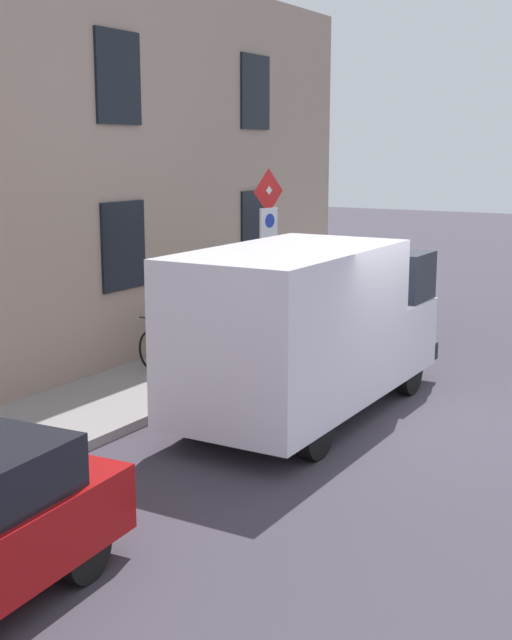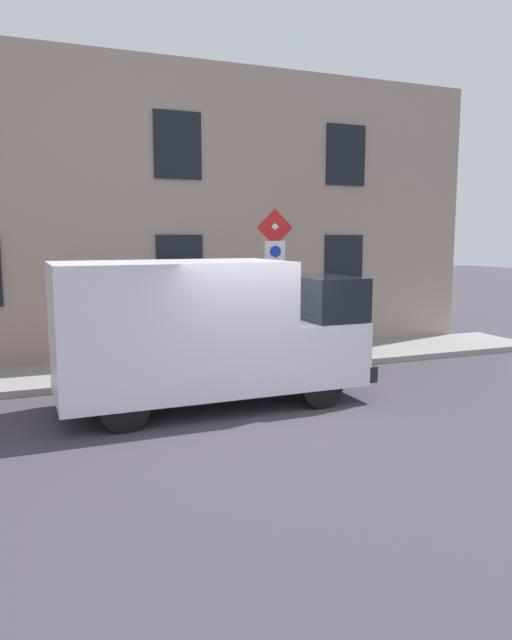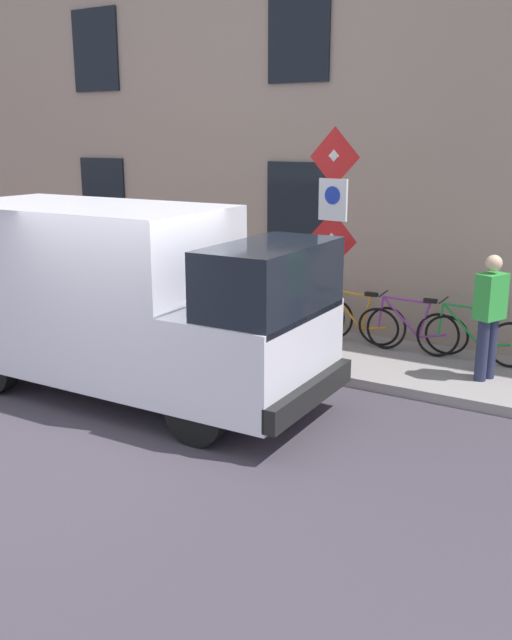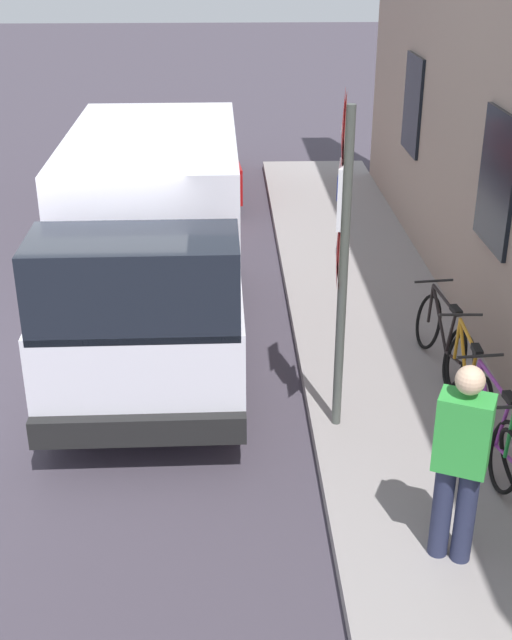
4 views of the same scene
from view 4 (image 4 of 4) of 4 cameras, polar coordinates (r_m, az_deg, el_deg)
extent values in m
plane|color=#403944|center=(10.03, -11.32, -3.13)|extent=(80.00, 80.00, 0.00)
cube|color=gray|center=(10.05, 9.06, -2.42)|extent=(2.15, 17.85, 0.14)
cube|color=black|center=(9.54, 16.26, 9.18)|extent=(0.06, 1.10, 1.50)
cube|color=black|center=(13.64, 10.75, 14.37)|extent=(0.06, 1.10, 1.50)
cylinder|color=#474C47|center=(7.81, 6.01, 2.95)|extent=(0.09, 0.09, 3.20)
pyramid|color=silver|center=(7.40, 5.85, 12.69)|extent=(0.12, 0.50, 0.50)
pyramid|color=red|center=(7.40, 5.89, 12.68)|extent=(0.11, 0.56, 0.56)
cube|color=white|center=(7.54, 5.82, 8.60)|extent=(0.11, 0.44, 0.56)
cylinder|color=#1933B2|center=(7.52, 5.65, 9.04)|extent=(0.05, 0.24, 0.24)
pyramid|color=silver|center=(7.72, 5.49, 4.69)|extent=(0.12, 0.50, 0.50)
pyramid|color=red|center=(7.72, 5.53, 4.69)|extent=(0.11, 0.56, 0.56)
cube|color=white|center=(10.43, -6.91, 6.80)|extent=(2.03, 3.82, 2.18)
cube|color=white|center=(8.25, -7.83, -2.51)|extent=(2.01, 1.42, 1.10)
cube|color=black|center=(7.68, -8.34, 2.70)|extent=(1.93, 0.99, 0.84)
cube|color=black|center=(7.79, -8.10, -7.50)|extent=(2.00, 0.18, 0.28)
cylinder|color=black|center=(8.66, -1.69, -4.56)|extent=(0.23, 0.76, 0.76)
cylinder|color=black|center=(8.82, -13.25, -4.71)|extent=(0.23, 0.76, 0.76)
cylinder|color=black|center=(11.66, -2.03, 3.60)|extent=(0.23, 0.76, 0.76)
cylinder|color=black|center=(11.78, -10.63, 3.39)|extent=(0.23, 0.76, 0.76)
cube|color=#A60F11|center=(16.55, -4.70, 10.83)|extent=(2.05, 4.12, 0.64)
cube|color=black|center=(16.23, -4.74, 12.37)|extent=(1.79, 2.52, 0.60)
cylinder|color=black|center=(17.89, -7.37, 10.89)|extent=(0.22, 0.61, 0.60)
cylinder|color=black|center=(17.93, -2.33, 11.11)|extent=(0.22, 0.61, 0.60)
cylinder|color=black|center=(15.34, -7.38, 8.47)|extent=(0.22, 0.61, 0.60)
cylinder|color=black|center=(15.39, -1.55, 8.72)|extent=(0.22, 0.61, 0.60)
torus|color=black|center=(7.73, 16.76, -9.02)|extent=(0.16, 0.66, 0.66)
cylinder|color=#1D8B36|center=(7.58, 17.06, -7.57)|extent=(0.04, 0.09, 0.50)
torus|color=black|center=(8.46, 14.65, -5.53)|extent=(0.23, 0.67, 0.65)
cylinder|color=#863392|center=(8.09, 15.65, -5.47)|extent=(0.09, 0.60, 0.60)
cylinder|color=#863392|center=(7.90, 16.08, -4.05)|extent=(0.10, 0.73, 0.07)
cylinder|color=#863392|center=(7.82, 16.62, -6.91)|extent=(0.05, 0.19, 0.55)
cylinder|color=#863392|center=(7.84, 16.79, -8.86)|extent=(0.07, 0.43, 0.12)
cylinder|color=#863392|center=(8.32, 14.90, -4.15)|extent=(0.04, 0.09, 0.50)
cube|color=black|center=(7.61, 17.12, -5.20)|extent=(0.10, 0.21, 0.06)
cylinder|color=#262626|center=(8.16, 15.19, -2.41)|extent=(0.46, 0.07, 0.03)
torus|color=black|center=(9.26, 13.51, -2.57)|extent=(0.20, 0.67, 0.65)
torus|color=black|center=(8.38, 15.04, -5.92)|extent=(0.20, 0.67, 0.65)
cylinder|color=orange|center=(8.88, 14.10, -2.41)|extent=(0.06, 0.60, 0.60)
cylinder|color=orange|center=(8.69, 14.40, -1.05)|extent=(0.06, 0.73, 0.07)
cylinder|color=orange|center=(8.58, 14.63, -3.63)|extent=(0.04, 0.19, 0.55)
cylinder|color=orange|center=(8.57, 14.67, -5.43)|extent=(0.05, 0.43, 0.12)
cylinder|color=orange|center=(9.13, 13.70, -1.27)|extent=(0.04, 0.09, 0.50)
cube|color=black|center=(8.37, 14.98, -2.01)|extent=(0.09, 0.20, 0.06)
cylinder|color=#262626|center=(8.98, 13.92, 0.35)|extent=(0.46, 0.05, 0.03)
torus|color=black|center=(10.04, 11.78, -0.12)|extent=(0.24, 0.67, 0.65)
torus|color=black|center=(9.17, 13.90, -2.90)|extent=(0.24, 0.67, 0.65)
cylinder|color=black|center=(9.67, 12.53, 0.14)|extent=(0.10, 0.60, 0.60)
cylinder|color=black|center=(9.50, 12.83, 1.43)|extent=(0.11, 0.73, 0.07)
cylinder|color=black|center=(9.37, 13.26, -0.89)|extent=(0.06, 0.19, 0.55)
cylinder|color=black|center=(9.36, 13.41, -2.52)|extent=(0.08, 0.43, 0.12)
cylinder|color=black|center=(9.92, 11.95, 1.11)|extent=(0.04, 0.09, 0.50)
cube|color=black|center=(9.18, 13.61, 0.66)|extent=(0.10, 0.21, 0.06)
cylinder|color=#262626|center=(9.78, 12.15, 2.64)|extent=(0.46, 0.08, 0.03)
cylinder|color=#262B47|center=(6.81, 14.20, -12.89)|extent=(0.16, 0.16, 0.85)
cylinder|color=#262B47|center=(6.83, 12.68, -12.62)|extent=(0.16, 0.16, 0.85)
cube|color=green|center=(6.40, 14.10, -7.55)|extent=(0.47, 0.40, 0.62)
sphere|color=beige|center=(6.17, 14.54, -4.03)|extent=(0.22, 0.22, 0.22)
camera|label=1|loc=(20.90, -21.36, 21.38)|focal=47.79mm
camera|label=2|loc=(16.13, -43.68, 12.18)|focal=33.13mm
camera|label=3|loc=(8.36, -67.28, 0.36)|focal=38.95mm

